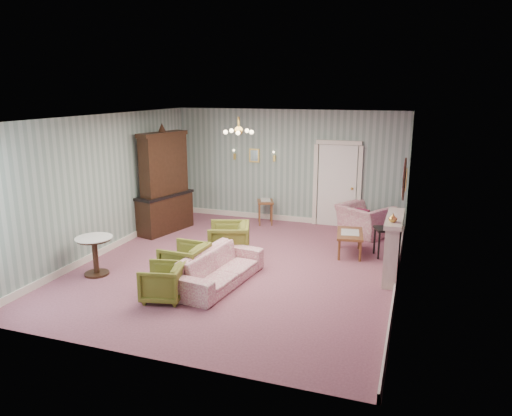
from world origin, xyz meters
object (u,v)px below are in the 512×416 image
at_px(olive_chair_c, 229,239).
at_px(fireplace, 393,247).
at_px(sofa_chintz, 219,262).
at_px(wingback_chair, 365,215).
at_px(side_table_black, 385,242).
at_px(pedestal_table, 95,256).
at_px(olive_chair_a, 163,281).
at_px(coffee_table, 350,243).
at_px(dresser, 164,180).
at_px(olive_chair_b, 185,261).

relative_size(olive_chair_c, fireplace, 0.59).
bearing_deg(sofa_chintz, wingback_chair, -21.46).
bearing_deg(side_table_black, olive_chair_c, -159.22).
bearing_deg(pedestal_table, side_table_black, 28.87).
bearing_deg(sofa_chintz, pedestal_table, 106.13).
distance_m(wingback_chair, fireplace, 2.62).
relative_size(olive_chair_a, coffee_table, 0.71).
distance_m(wingback_chair, dresser, 4.87).
bearing_deg(pedestal_table, olive_chair_a, -17.72).
xyz_separation_m(olive_chair_a, coffee_table, (2.60, 3.24, -0.09)).
xyz_separation_m(olive_chair_b, dresser, (-1.88, 2.63, 0.90)).
distance_m(sofa_chintz, side_table_black, 3.61).
bearing_deg(fireplace, side_table_black, 101.06).
height_order(wingback_chair, coffee_table, wingback_chair).
bearing_deg(coffee_table, olive_chair_c, -155.50).
distance_m(coffee_table, side_table_black, 0.71).
bearing_deg(side_table_black, olive_chair_a, -134.73).
bearing_deg(dresser, wingback_chair, 29.37).
height_order(olive_chair_b, side_table_black, olive_chair_b).
relative_size(olive_chair_c, pedestal_table, 1.11).
height_order(olive_chair_a, side_table_black, olive_chair_a).
relative_size(olive_chair_a, olive_chair_c, 0.81).
height_order(sofa_chintz, pedestal_table, sofa_chintz).
relative_size(sofa_chintz, wingback_chair, 1.83).
bearing_deg(wingback_chair, coffee_table, 119.44).
xyz_separation_m(olive_chair_a, side_table_black, (3.30, 3.33, -0.03)).
xyz_separation_m(olive_chair_b, side_table_black, (3.34, 2.47, -0.07)).
bearing_deg(sofa_chintz, olive_chair_a, 153.45).
xyz_separation_m(fireplace, coffee_table, (-0.92, 0.98, -0.34)).
xyz_separation_m(olive_chair_a, olive_chair_c, (0.29, 2.19, 0.08)).
bearing_deg(olive_chair_c, fireplace, 72.79).
bearing_deg(pedestal_table, coffee_table, 31.80).
bearing_deg(dresser, olive_chair_b, -40.38).
xyz_separation_m(sofa_chintz, dresser, (-2.53, 2.57, 0.88)).
xyz_separation_m(dresser, coffee_table, (4.51, -0.25, -1.04)).
distance_m(olive_chair_b, sofa_chintz, 0.66).
distance_m(wingback_chair, pedestal_table, 6.13).
distance_m(olive_chair_b, wingback_chair, 4.77).
xyz_separation_m(olive_chair_c, dresser, (-2.20, 1.30, 0.87)).
bearing_deg(coffee_table, sofa_chintz, -130.43).
height_order(olive_chair_c, side_table_black, olive_chair_c).
bearing_deg(fireplace, olive_chair_b, -158.48).
bearing_deg(coffee_table, side_table_black, 7.39).
xyz_separation_m(olive_chair_a, pedestal_table, (-1.74, 0.55, 0.04)).
height_order(olive_chair_b, olive_chair_c, olive_chair_c).
relative_size(fireplace, side_table_black, 2.26).
xyz_separation_m(sofa_chintz, coffee_table, (1.98, 2.32, -0.16)).
relative_size(olive_chair_c, side_table_black, 1.33).
height_order(sofa_chintz, side_table_black, sofa_chintz).
height_order(fireplace, pedestal_table, fireplace).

